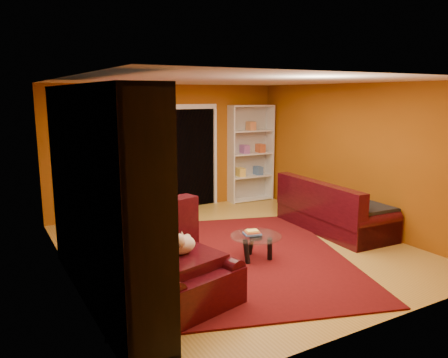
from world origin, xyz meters
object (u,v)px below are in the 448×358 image
gift_box_green (172,212)px  dog (181,245)px  acrylic_chair (161,214)px  rug (229,258)px  white_bookshelf (251,154)px  gift_box_red (148,209)px  sofa (335,205)px  gift_box_teal (91,224)px  media_unit (99,196)px  christmas_tree (148,174)px  coffee_table (256,248)px  armchair (181,266)px

gift_box_green → dog: dog is taller
dog → acrylic_chair: (0.60, 2.19, -0.25)m
rug → dog: bearing=-142.8°
white_bookshelf → dog: (-3.42, -3.79, -0.39)m
gift_box_red → sofa: bearing=-46.0°
gift_box_teal → white_bookshelf: white_bookshelf is taller
media_unit → christmas_tree: size_ratio=1.75×
media_unit → christmas_tree: bearing=59.7°
gift_box_teal → acrylic_chair: size_ratio=0.31×
media_unit → dog: 1.10m
coffee_table → acrylic_chair: size_ratio=0.85×
media_unit → acrylic_chair: (1.39, 1.66, -0.81)m
rug → coffee_table: coffee_table is taller
white_bookshelf → dog: 5.12m
acrylic_chair → gift_box_green: bearing=44.8°
christmas_tree → armchair: (-0.86, -3.43, -0.44)m
dog → sofa: sofa is taller
gift_box_green → coffee_table: coffee_table is taller
sofa → acrylic_chair: 3.08m
gift_box_green → white_bookshelf: 2.41m
gift_box_red → sofa: size_ratio=0.09×
rug → acrylic_chair: (-0.56, 1.31, 0.43)m
gift_box_teal → gift_box_red: (1.29, 0.62, -0.04)m
gift_box_green → sofa: bearing=-43.7°
white_bookshelf → armchair: 5.21m
media_unit → gift_box_green: size_ratio=12.87×
rug → sofa: (2.35, 0.28, 0.46)m
gift_box_red → armchair: 4.01m
dog → coffee_table: dog is taller
rug → christmas_tree: size_ratio=2.09×
white_bookshelf → armchair: (-3.46, -3.85, -0.62)m
gift_box_green → dog: (-1.26, -3.31, 0.56)m
gift_box_green → acrylic_chair: size_ratio=0.29×
media_unit → gift_box_teal: bearing=79.5°
christmas_tree → armchair: size_ratio=1.57×
white_bookshelf → gift_box_red: bearing=-177.5°
christmas_tree → gift_box_green: bearing=-7.4°
white_bookshelf → coffee_table: white_bookshelf is taller
rug → gift_box_green: 2.44m
gift_box_red → acrylic_chair: (-0.36, -1.62, 0.34)m
white_bookshelf → armchair: bearing=-129.0°
rug → christmas_tree: (-0.34, 2.49, 0.90)m
dog → gift_box_green: bearing=55.1°
gift_box_teal → white_bookshelf: (3.75, 0.60, 0.94)m
sofa → coffee_table: (-2.05, -0.53, -0.27)m
armchair → coffee_table: armchair is taller
christmas_tree → dog: 3.47m
sofa → armchair: bearing=111.7°
gift_box_red → armchair: bearing=-104.4°
armchair → christmas_tree: bearing=62.0°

